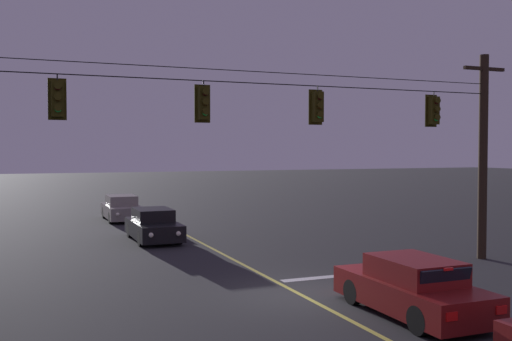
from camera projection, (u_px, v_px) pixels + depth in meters
The scene contains 11 objects.
ground_plane at pixel (302, 296), 15.66m from camera, with size 180.00×180.00×0.00m, color #28282B.
lane_centre_stripe at pixel (210, 247), 23.42m from camera, with size 0.14×60.00×0.01m, color #D1C64C.
stop_bar_paint at pixel (332, 276), 18.01m from camera, with size 3.40×0.36×0.01m, color silver.
signal_span_assembly at pixel (268, 154), 17.72m from camera, with size 18.71×0.32×7.38m.
traffic_light_leftmost at pixel (58, 98), 15.37m from camera, with size 0.48×0.41×1.22m.
traffic_light_left_inner at pixel (204, 103), 16.89m from camera, with size 0.48×0.41×1.22m.
traffic_light_centre at pixel (318, 107), 18.29m from camera, with size 0.48×0.41×1.22m.
traffic_light_right_inner at pixel (434, 110), 19.98m from camera, with size 0.48×0.41×1.22m.
car_waiting_near_lane at pixel (412, 288), 13.79m from camera, with size 1.80×4.33×1.39m.
car_oncoming_lead at pixel (153, 226), 25.20m from camera, with size 1.80×4.42×1.39m.
car_oncoming_trailing at pixel (122, 209), 32.54m from camera, with size 1.80×4.42×1.39m.
Camera 1 is at (-6.97, -13.94, 3.95)m, focal length 40.56 mm.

